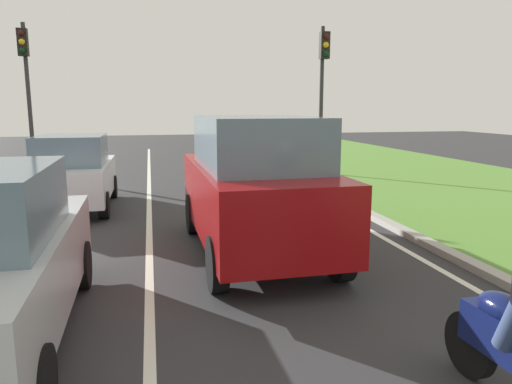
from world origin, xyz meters
TOP-DOWN VIEW (x-y plane):
  - ground_plane at (0.00, 14.00)m, footprint 60.00×60.00m
  - lane_line_center at (-0.70, 14.00)m, footprint 0.12×32.00m
  - lane_line_right_edge at (3.60, 14.00)m, footprint 0.12×32.00m
  - grass_verge_right at (8.50, 14.00)m, footprint 9.00×48.00m
  - curb_right at (4.10, 14.00)m, footprint 0.24×48.00m
  - car_suv_ahead at (1.04, 9.21)m, footprint 2.03×4.53m
  - car_hatchback_far at (-2.41, 13.60)m, footprint 1.74×3.70m
  - traffic_light_near_right at (5.33, 17.77)m, footprint 0.32×0.50m
  - traffic_light_overhead_left at (-4.66, 19.69)m, footprint 0.32×0.50m

SIDE VIEW (x-z plane):
  - ground_plane at x=0.00m, z-range 0.00..0.00m
  - lane_line_center at x=-0.70m, z-range 0.00..0.01m
  - lane_line_right_edge at x=3.60m, z-range 0.00..0.01m
  - grass_verge_right at x=8.50m, z-range 0.00..0.06m
  - curb_right at x=4.10m, z-range 0.00..0.12m
  - car_hatchback_far at x=-2.41m, z-range -0.01..1.77m
  - car_suv_ahead at x=1.04m, z-range 0.03..2.31m
  - traffic_light_near_right at x=5.33m, z-range 0.92..6.06m
  - traffic_light_overhead_left at x=-4.66m, z-range 0.92..6.15m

